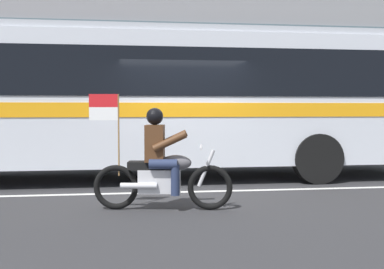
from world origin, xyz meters
name	(u,v)px	position (x,y,z in m)	size (l,w,h in m)	color
ground_plane	(184,187)	(0.00, 0.00, 0.00)	(60.00, 60.00, 0.00)	#2B2B2D
sidewalk_curb	(165,157)	(0.00, 5.10, 0.07)	(28.00, 3.80, 0.15)	gray
lane_center_stripe	(188,192)	(0.00, -0.60, 0.00)	(26.60, 0.14, 0.01)	silver
transit_bus	(152,94)	(-0.57, 1.19, 1.88)	(12.21, 2.67, 3.22)	silver
motorcycle_with_rider	(161,167)	(-0.59, -2.04, 0.67)	(2.18, 0.69, 1.78)	black
fire_hydrant	(110,146)	(-1.61, 3.78, 0.52)	(0.22, 0.30, 0.75)	#4C8C3F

